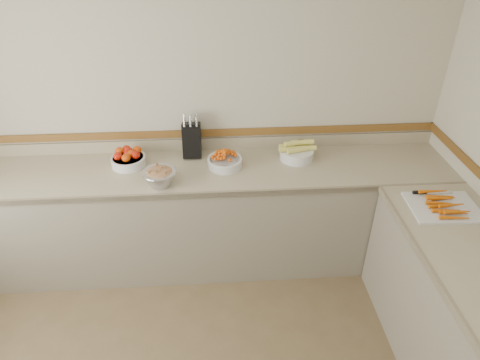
{
  "coord_description": "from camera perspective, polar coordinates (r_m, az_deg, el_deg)",
  "views": [
    {
      "loc": [
        0.18,
        -1.12,
        2.6
      ],
      "look_at": [
        0.35,
        1.35,
        1.0
      ],
      "focal_mm": 32.0,
      "sensor_mm": 36.0,
      "label": 1
    }
  ],
  "objects": [
    {
      "name": "rhubarb_bowl",
      "position": [
        3.09,
        -10.65,
        0.49
      ],
      "size": [
        0.25,
        0.25,
        0.14
      ],
      "color": "#B2B2BA",
      "rests_on": "counter_back"
    },
    {
      "name": "tomato_bowl",
      "position": [
        3.4,
        -14.67,
        2.84
      ],
      "size": [
        0.27,
        0.27,
        0.13
      ],
      "color": "silver",
      "rests_on": "counter_back"
    },
    {
      "name": "cherry_tomato_bowl",
      "position": [
        3.27,
        -2.03,
        2.6
      ],
      "size": [
        0.27,
        0.27,
        0.14
      ],
      "color": "silver",
      "rests_on": "counter_back"
    },
    {
      "name": "cutting_board",
      "position": [
        3.14,
        25.53,
        -3.12
      ],
      "size": [
        0.46,
        0.37,
        0.06
      ],
      "color": "silver",
      "rests_on": "counter_right"
    },
    {
      "name": "back_wall",
      "position": [
        3.38,
        -6.79,
        10.06
      ],
      "size": [
        4.0,
        0.0,
        4.0
      ],
      "primitive_type": "plane",
      "rotation": [
        1.57,
        0.0,
        0.0
      ],
      "color": "#B8B098",
      "rests_on": "ground_plane"
    },
    {
      "name": "corn_bowl",
      "position": [
        3.4,
        7.59,
        3.76
      ],
      "size": [
        0.3,
        0.27,
        0.16
      ],
      "color": "silver",
      "rests_on": "counter_back"
    },
    {
      "name": "counter_back",
      "position": [
        3.53,
        -6.07,
        -4.8
      ],
      "size": [
        4.0,
        0.65,
        1.08
      ],
      "color": "gray",
      "rests_on": "ground_plane"
    },
    {
      "name": "knife_block",
      "position": [
        3.4,
        -6.45,
        5.42
      ],
      "size": [
        0.15,
        0.18,
        0.35
      ],
      "color": "black",
      "rests_on": "counter_back"
    }
  ]
}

